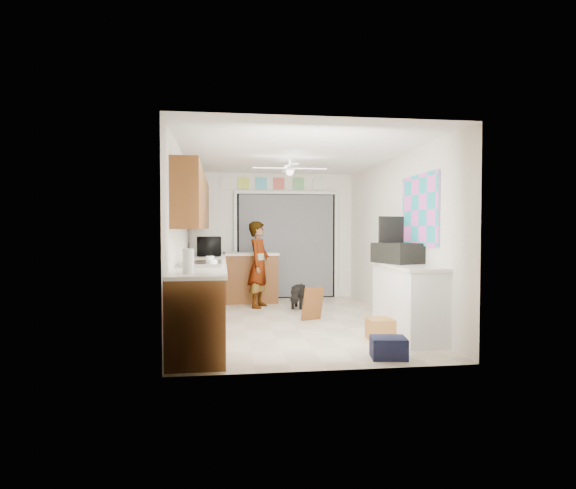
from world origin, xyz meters
name	(u,v)px	position (x,y,z in m)	size (l,w,h in m)	color
floor	(292,322)	(0.00, 0.00, 0.00)	(5.00, 5.00, 0.00)	beige
ceiling	(292,155)	(0.00, 0.00, 2.50)	(5.00, 5.00, 0.00)	white
wall_back	(274,236)	(0.00, 2.50, 1.25)	(3.20, 3.20, 0.00)	white
wall_front	(328,245)	(0.00, -2.50, 1.25)	(3.20, 3.20, 0.00)	white
wall_left	(183,239)	(-1.60, 0.00, 1.25)	(5.00, 5.00, 0.00)	white
wall_right	(394,238)	(1.60, 0.00, 1.25)	(5.00, 5.00, 0.00)	white
left_base_cabinets	(204,294)	(-1.30, 0.00, 0.45)	(0.60, 4.80, 0.90)	brown
left_countertop	(204,262)	(-1.29, 0.00, 0.92)	(0.62, 4.80, 0.04)	white
upper_cabinets	(194,202)	(-1.44, 0.20, 1.80)	(0.32, 4.00, 0.80)	brown
sink_basin	(202,264)	(-1.29, -1.00, 0.95)	(0.50, 0.76, 0.06)	silver
faucet	(186,257)	(-1.48, -1.00, 1.05)	(0.03, 0.03, 0.22)	silver
peninsula_base	(251,278)	(-0.50, 2.00, 0.45)	(1.00, 0.60, 0.90)	brown
peninsula_top	(250,254)	(-0.50, 2.00, 0.92)	(1.04, 0.64, 0.04)	white
back_opening_recess	(286,246)	(0.25, 2.47, 1.05)	(2.00, 0.06, 2.10)	black
curtain_panel	(287,246)	(0.25, 2.43, 1.05)	(1.90, 0.03, 2.05)	slate
door_trim_left	(235,246)	(-0.77, 2.44, 1.05)	(0.06, 0.04, 2.10)	white
door_trim_right	(336,246)	(1.27, 2.44, 1.05)	(0.06, 0.04, 2.10)	white
door_trim_head	(286,193)	(0.25, 2.44, 2.12)	(2.10, 0.04, 0.06)	white
header_frame_0	(244,183)	(-0.60, 2.47, 2.30)	(0.22, 0.02, 0.22)	#C9D747
header_frame_1	(261,183)	(-0.25, 2.47, 2.30)	(0.22, 0.02, 0.22)	#4EB2D1
header_frame_2	(279,184)	(0.10, 2.47, 2.30)	(0.22, 0.02, 0.22)	#C9544B
header_frame_3	(299,184)	(0.50, 2.47, 2.30)	(0.22, 0.02, 0.22)	#65B16D
header_frame_4	(318,184)	(0.90, 2.47, 2.30)	(0.22, 0.02, 0.22)	silver
route66_sign	(226,183)	(-0.95, 2.47, 2.30)	(0.22, 0.02, 0.26)	silver
right_counter_base	(408,302)	(1.35, -1.20, 0.45)	(0.50, 1.40, 0.90)	white
right_counter_top	(408,266)	(1.34, -1.20, 0.92)	(0.54, 1.44, 0.04)	white
abstract_painting	(420,210)	(1.58, -1.00, 1.65)	(0.03, 1.15, 0.95)	#FF5DDD
ceiling_fan	(290,169)	(0.00, 0.20, 2.32)	(1.14, 1.14, 0.24)	white
microwave	(209,246)	(-1.25, 1.12, 1.10)	(0.58, 0.40, 0.32)	black
cup	(213,263)	(-1.15, -1.28, 0.99)	(0.12, 0.12, 0.09)	white
jar_a	(211,261)	(-1.17, -1.09, 1.00)	(0.09, 0.09, 0.12)	silver
jar_b	(209,261)	(-1.19, -1.10, 1.00)	(0.08, 0.08, 0.13)	silver
paper_towel_roll	(188,261)	(-1.38, -2.04, 1.07)	(0.12, 0.12, 0.26)	white
suitcase	(399,253)	(1.32, -0.93, 1.07)	(0.47, 0.63, 0.27)	black
suitcase_rim	(399,261)	(1.32, -0.93, 0.96)	(0.44, 0.58, 0.02)	yellow
suitcase_lid	(391,234)	(1.32, -0.64, 1.32)	(0.42, 0.03, 0.50)	black
cardboard_box	(384,329)	(1.00, -1.30, 0.13)	(0.42, 0.32, 0.26)	olive
navy_crate	(389,348)	(0.75, -2.15, 0.11)	(0.37, 0.31, 0.23)	#141732
cabinet_door_panel	(313,304)	(0.33, 0.05, 0.26)	(0.34, 0.03, 0.52)	brown
man	(259,264)	(-0.39, 1.38, 0.76)	(0.56, 0.37, 1.53)	white
dog	(298,295)	(0.30, 1.21, 0.22)	(0.24, 0.56, 0.44)	black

